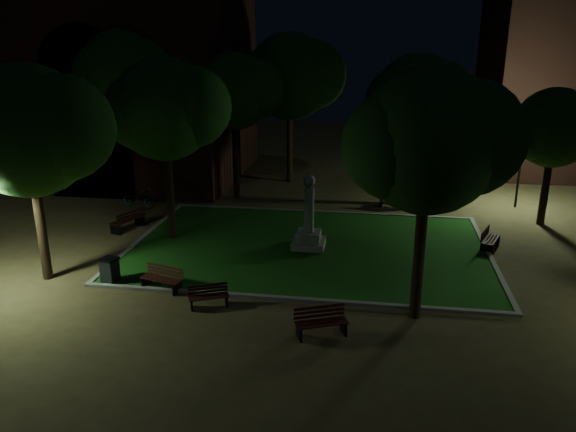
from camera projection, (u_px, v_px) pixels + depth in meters
name	position (u px, v px, depth m)	size (l,w,h in m)	color
ground	(303.00, 266.00, 22.54)	(80.00, 80.00, 0.00)	brown
lawn	(309.00, 247.00, 24.41)	(15.00, 10.00, 0.08)	#184C12
lawn_kerb	(309.00, 247.00, 24.40)	(15.40, 10.40, 0.12)	slate
monument	(309.00, 228.00, 24.13)	(1.40, 1.40, 3.20)	gray
building_main	(84.00, 59.00, 35.54)	(20.00, 12.00, 15.00)	#46211A
tree_west	(30.00, 131.00, 19.68)	(5.81, 4.74, 8.01)	black
tree_north_wl	(236.00, 92.00, 30.16)	(5.09, 4.15, 8.04)	black
tree_north_er	(419.00, 99.00, 29.00)	(5.73, 4.67, 8.01)	black
tree_ne	(556.00, 128.00, 26.06)	(4.56, 3.72, 6.61)	black
tree_se	(431.00, 141.00, 16.69)	(5.47, 4.46, 8.07)	black
tree_nw	(128.00, 74.00, 30.05)	(5.89, 4.80, 9.25)	black
tree_far_north	(292.00, 77.00, 33.48)	(6.34, 5.18, 9.07)	black
tree_extra	(166.00, 109.00, 23.77)	(5.39, 4.40, 8.05)	black
lamppost_nw	(106.00, 144.00, 32.69)	(1.18, 0.28, 3.93)	black
lamppost_ne	(522.00, 155.00, 29.39)	(1.18, 0.28, 4.03)	black
bench_near_left	(209.00, 297.00, 19.12)	(1.44, 0.97, 0.75)	black
bench_near_right	(321.00, 323.00, 17.26)	(1.72, 1.14, 0.89)	black
bench_west_near	(162.00, 279.00, 20.38)	(1.65, 0.94, 0.86)	black
bench_left_side	(128.00, 221.00, 26.58)	(1.22, 1.89, 0.98)	black
bench_right_side	(489.00, 240.00, 24.29)	(1.08, 1.64, 0.85)	black
bench_far_side	(395.00, 200.00, 29.95)	(1.77, 0.90, 0.93)	black
trash_bin	(110.00, 271.00, 20.83)	(0.71, 0.71, 1.01)	black
bicycle	(138.00, 198.00, 30.08)	(0.67, 1.92, 1.01)	black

